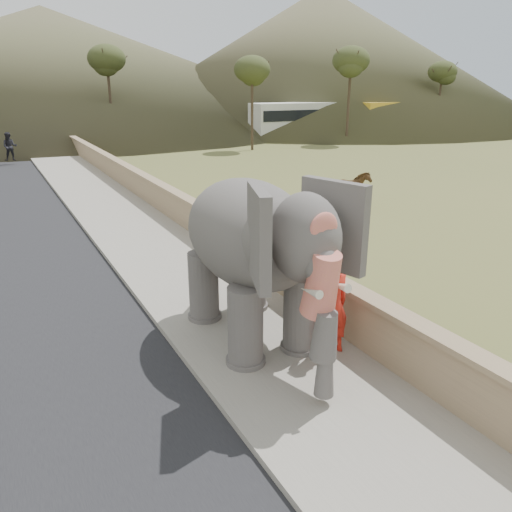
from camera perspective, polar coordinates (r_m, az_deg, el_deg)
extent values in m
plane|color=olive|center=(7.92, 10.71, -19.13)|extent=(160.00, 160.00, 0.00)
cube|color=#9E9687|center=(16.00, -12.13, 1.39)|extent=(3.00, 120.00, 0.15)
cube|color=tan|center=(16.36, -6.71, 3.84)|extent=(0.30, 120.00, 1.10)
imported|color=brown|center=(21.22, 10.74, 7.58)|extent=(1.70, 0.95, 1.36)
imported|color=silver|center=(47.14, -0.60, 14.27)|extent=(4.54, 2.87, 1.44)
cube|color=silver|center=(46.99, 6.03, 15.17)|extent=(11.07, 2.82, 3.10)
cube|color=yellow|center=(51.19, 16.91, 14.81)|extent=(11.09, 2.94, 3.10)
cone|color=brown|center=(69.51, 7.45, 21.76)|extent=(56.00, 56.00, 16.00)
cone|color=brown|center=(75.27, -22.77, 19.56)|extent=(80.00, 80.00, 14.00)
imported|color=red|center=(9.07, 8.68, -5.50)|extent=(0.70, 0.46, 1.92)
imported|color=black|center=(34.60, -26.31, 11.14)|extent=(0.94, 0.79, 1.72)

